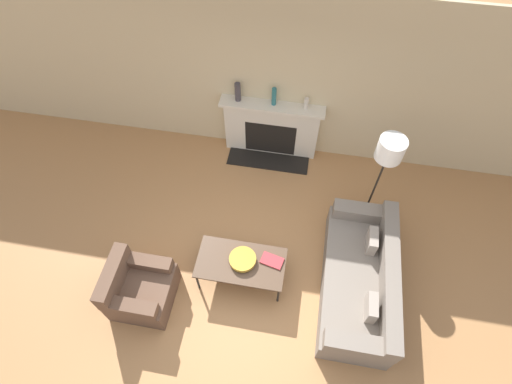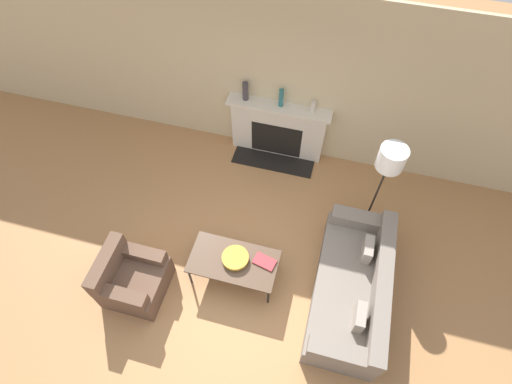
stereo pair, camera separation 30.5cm
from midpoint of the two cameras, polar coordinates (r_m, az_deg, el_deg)
ground_plane at (r=5.81m, az=-0.41°, el=-14.61°), size 18.00×18.00×0.00m
wall_back at (r=6.30m, az=6.66°, el=15.21°), size 18.00×0.06×2.90m
fireplace at (r=6.83m, az=4.40°, el=8.74°), size 1.69×0.59×1.08m
couch at (r=5.73m, az=15.25°, el=-13.12°), size 0.92×2.11×0.74m
armchair_near at (r=5.79m, az=-15.91°, el=-11.89°), size 0.80×0.80×0.78m
coffee_table at (r=5.54m, az=-1.63°, el=-9.99°), size 1.21×0.64×0.46m
bowl at (r=5.47m, az=-1.36°, el=-9.46°), size 0.37×0.37×0.08m
book at (r=5.49m, az=2.85°, el=-9.96°), size 0.33×0.24×0.02m
floor_lamp at (r=5.48m, az=19.96°, el=3.56°), size 0.36×0.36×1.73m
mantel_vase_left at (r=6.44m, az=-0.12°, el=14.18°), size 0.10×0.10×0.32m
mantel_vase_center_left at (r=6.35m, az=5.02°, el=13.22°), size 0.07×0.07×0.31m
mantel_vase_center_right at (r=6.36m, az=9.53°, el=11.92°), size 0.07×0.07×0.19m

